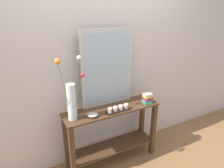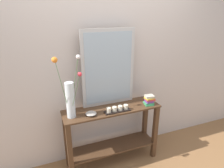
{
  "view_description": "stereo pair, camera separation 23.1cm",
  "coord_description": "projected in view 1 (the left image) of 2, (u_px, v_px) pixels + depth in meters",
  "views": [
    {
      "loc": [
        -1.0,
        -1.91,
        1.95
      ],
      "look_at": [
        0.0,
        0.0,
        1.13
      ],
      "focal_mm": 31.35,
      "sensor_mm": 36.0,
      "label": 1
    },
    {
      "loc": [
        -0.79,
        -2.01,
        1.95
      ],
      "look_at": [
        0.0,
        0.0,
        1.13
      ],
      "focal_mm": 31.35,
      "sensor_mm": 36.0,
      "label": 2
    }
  ],
  "objects": [
    {
      "name": "book_stack",
      "position": [
        148.0,
        98.0,
        2.54
      ],
      "size": [
        0.14,
        0.11,
        0.13
      ],
      "color": "#388E56",
      "rests_on": "console_table"
    },
    {
      "name": "wall_back",
      "position": [
        101.0,
        60.0,
        2.47
      ],
      "size": [
        6.4,
        0.08,
        2.7
      ],
      "primitive_type": "cube",
      "color": "beige",
      "rests_on": "ground"
    },
    {
      "name": "console_table",
      "position": [
        112.0,
        130.0,
        2.54
      ],
      "size": [
        1.22,
        0.35,
        0.8
      ],
      "color": "#472D1C",
      "rests_on": "ground"
    },
    {
      "name": "tall_vase_left",
      "position": [
        72.0,
        99.0,
        2.09
      ],
      "size": [
        0.31,
        0.22,
        0.73
      ],
      "color": "silver",
      "rests_on": "console_table"
    },
    {
      "name": "candle_tray",
      "position": [
        118.0,
        109.0,
        2.35
      ],
      "size": [
        0.32,
        0.09,
        0.07
      ],
      "color": "black",
      "rests_on": "console_table"
    },
    {
      "name": "decorative_bowl",
      "position": [
        93.0,
        115.0,
        2.23
      ],
      "size": [
        0.13,
        0.13,
        0.04
      ],
      "color": "#9E9389",
      "rests_on": "console_table"
    },
    {
      "name": "mirror_leaning",
      "position": [
        107.0,
        68.0,
        2.37
      ],
      "size": [
        0.67,
        0.03,
        0.95
      ],
      "color": "#B7B2AD",
      "rests_on": "console_table"
    },
    {
      "name": "ground_plane",
      "position": [
        112.0,
        160.0,
        2.71
      ],
      "size": [
        7.0,
        6.0,
        0.02
      ],
      "primitive_type": "cube",
      "color": "brown"
    }
  ]
}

